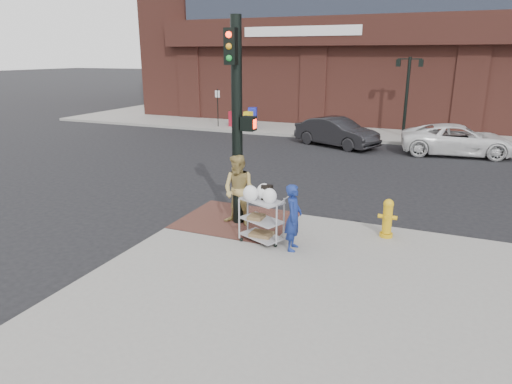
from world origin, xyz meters
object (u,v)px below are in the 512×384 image
at_px(sedan_dark, 336,132).
at_px(utility_cart, 262,216).
at_px(lamp_post, 407,88).
at_px(traffic_signal_pole, 237,118).
at_px(minivan_white, 458,140).
at_px(fire_hydrant, 387,218).
at_px(woman_blue, 293,217).
at_px(pedestrian_tan, 239,190).

height_order(sedan_dark, utility_cart, utility_cart).
distance_m(lamp_post, sedan_dark, 4.88).
relative_size(lamp_post, traffic_signal_pole, 0.80).
height_order(minivan_white, fire_hydrant, minivan_white).
relative_size(woman_blue, sedan_dark, 0.36).
bearing_deg(fire_hydrant, minivan_white, 82.38).
xyz_separation_m(pedestrian_tan, minivan_white, (5.05, 11.95, -0.38)).
height_order(traffic_signal_pole, sedan_dark, traffic_signal_pole).
relative_size(woman_blue, minivan_white, 0.31).
distance_m(woman_blue, sedan_dark, 12.90).
relative_size(pedestrian_tan, sedan_dark, 0.43).
xyz_separation_m(traffic_signal_pole, minivan_white, (5.12, 11.86, -2.16)).
distance_m(sedan_dark, fire_hydrant, 11.83).
bearing_deg(utility_cart, pedestrian_tan, 139.68).
xyz_separation_m(woman_blue, pedestrian_tan, (-1.73, 0.94, 0.15)).
bearing_deg(fire_hydrant, sedan_dark, 109.17).
relative_size(traffic_signal_pole, pedestrian_tan, 2.79).
xyz_separation_m(pedestrian_tan, utility_cart, (0.93, -0.79, -0.29)).
height_order(lamp_post, woman_blue, lamp_post).
relative_size(lamp_post, woman_blue, 2.69).
bearing_deg(fire_hydrant, woman_blue, -139.27).
bearing_deg(sedan_dark, lamp_post, -14.42).
bearing_deg(woman_blue, utility_cart, 72.96).
height_order(lamp_post, pedestrian_tan, lamp_post).
bearing_deg(fire_hydrant, traffic_signal_pole, -171.78).
distance_m(minivan_white, fire_hydrant, 11.44).
relative_size(traffic_signal_pole, fire_hydrant, 5.39).
bearing_deg(traffic_signal_pole, minivan_white, 66.64).
bearing_deg(sedan_dark, utility_cart, -150.67).
bearing_deg(pedestrian_tan, minivan_white, 71.34).
distance_m(traffic_signal_pole, pedestrian_tan, 1.79).
bearing_deg(minivan_white, traffic_signal_pole, 148.84).
height_order(pedestrian_tan, utility_cart, pedestrian_tan).
xyz_separation_m(sedan_dark, minivan_white, (5.40, 0.16, -0.02)).
bearing_deg(sedan_dark, traffic_signal_pole, -155.09).
bearing_deg(sedan_dark, pedestrian_tan, -154.77).
relative_size(traffic_signal_pole, minivan_white, 1.04).
height_order(pedestrian_tan, fire_hydrant, pedestrian_tan).
distance_m(traffic_signal_pole, woman_blue, 2.84).
distance_m(lamp_post, utility_cart, 16.28).
distance_m(traffic_signal_pole, utility_cart, 2.46).
distance_m(sedan_dark, utility_cart, 12.64).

